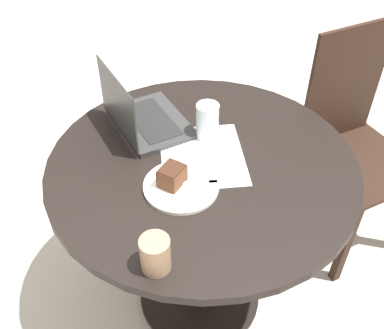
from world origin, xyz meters
TOP-DOWN VIEW (x-y plane):
  - ground_plane at (0.00, 0.00)m, footprint 12.00×12.00m
  - dining_table at (0.00, 0.00)m, footprint 1.01×1.01m
  - chair at (-0.43, 0.65)m, footprint 0.57×0.57m
  - paper_document at (-0.03, 0.00)m, footprint 0.35×0.31m
  - plate at (0.12, -0.06)m, footprint 0.23×0.23m
  - cake_slice at (0.12, -0.09)m, footprint 0.10×0.09m
  - fork at (0.12, -0.02)m, footprint 0.03×0.17m
  - coffee_glass at (0.41, -0.12)m, footprint 0.08×0.08m
  - water_glass at (-0.13, 0.02)m, footprint 0.08×0.08m
  - laptop at (-0.18, -0.21)m, footprint 0.38×0.35m

SIDE VIEW (x-z plane):
  - ground_plane at x=0.00m, z-range 0.00..0.00m
  - chair at x=-0.43m, z-range 0.01..1.01m
  - dining_table at x=0.00m, z-range 0.21..0.99m
  - paper_document at x=-0.03m, z-range 0.78..0.78m
  - plate at x=0.12m, z-range 0.78..0.79m
  - fork at x=0.12m, z-range 0.79..0.80m
  - laptop at x=-0.18m, z-range 0.70..0.94m
  - cake_slice at x=0.12m, z-range 0.79..0.85m
  - coffee_glass at x=0.41m, z-range 0.78..0.88m
  - water_glass at x=-0.13m, z-range 0.78..0.91m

